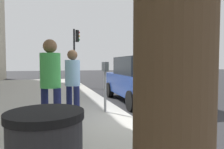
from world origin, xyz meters
The scene contains 7 objects.
ground_plane centered at (0.00, 0.00, 0.00)m, with size 80.00×80.00×0.00m, color #2B2B2D.
sidewalk_slab centered at (0.00, 3.00, 0.07)m, with size 28.00×6.00×0.15m, color #A8A59E.
parking_meter centered at (0.92, 0.56, 1.17)m, with size 0.36×0.12×1.41m.
pedestrian_at_meter centered at (0.55, 1.50, 1.15)m, with size 0.49×0.37×1.71m.
pedestrian_bystander centered at (-0.36, 2.03, 1.26)m, with size 0.47×0.40×1.85m.
parked_sedan_near centered at (2.71, -1.35, 0.89)m, with size 4.46×2.09×1.77m.
traffic_signal centered at (9.04, 0.41, 2.58)m, with size 0.24×0.44×3.60m.
Camera 1 is at (-4.70, 2.03, 1.52)m, focal length 33.34 mm.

